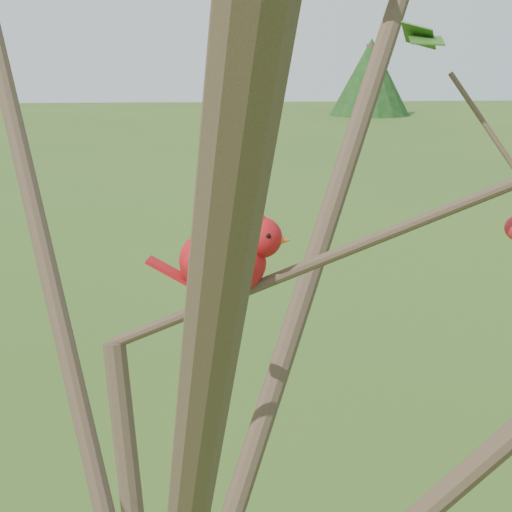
{
  "coord_description": "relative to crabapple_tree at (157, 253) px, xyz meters",
  "views": [
    {
      "loc": [
        0.07,
        -1.04,
        2.38
      ],
      "look_at": [
        0.16,
        0.08,
        2.09
      ],
      "focal_mm": 55.0,
      "sensor_mm": 36.0,
      "label": 1
    }
  ],
  "objects": [
    {
      "name": "distant_trees",
      "position": [
        0.26,
        24.6,
        -0.78
      ],
      "size": [
        42.7,
        14.44,
        3.0
      ],
      "color": "#3D2B21",
      "rests_on": "ground"
    },
    {
      "name": "crabapple_tree",
      "position": [
        0.0,
        0.0,
        0.0
      ],
      "size": [
        2.35,
        2.05,
        2.95
      ],
      "color": "#3D2B21",
      "rests_on": "ground"
    },
    {
      "name": "cardinal",
      "position": [
        0.1,
        0.11,
        -0.04
      ],
      "size": [
        0.22,
        0.13,
        0.15
      ],
      "rotation": [
        0.0,
        0.0,
        -0.21
      ],
      "color": "red",
      "rests_on": "ground"
    }
  ]
}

